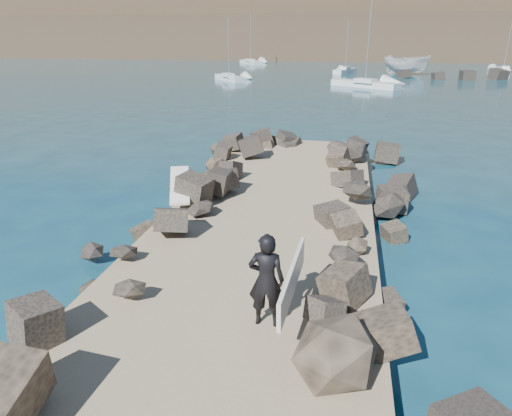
% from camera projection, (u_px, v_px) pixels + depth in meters
% --- Properties ---
extents(ground, '(800.00, 800.00, 0.00)m').
position_uv_depth(ground, '(263.00, 246.00, 12.74)').
color(ground, '#0F384C').
rests_on(ground, ground).
extents(jetty, '(6.00, 26.00, 0.60)m').
position_uv_depth(jetty, '(248.00, 270.00, 10.80)').
color(jetty, '#8C7759').
rests_on(jetty, ground).
extents(riprap_left, '(2.60, 22.00, 1.00)m').
position_uv_depth(riprap_left, '(142.00, 243.00, 11.72)').
color(riprap_left, black).
rests_on(riprap_left, ground).
extents(riprap_right, '(2.60, 22.00, 1.00)m').
position_uv_depth(riprap_right, '(373.00, 264.00, 10.66)').
color(riprap_right, black).
rests_on(riprap_right, ground).
extents(headland, '(360.00, 140.00, 32.00)m').
position_uv_depth(headland, '(380.00, 0.00, 151.75)').
color(headland, '#2D4919').
rests_on(headland, ground).
extents(surfboard_resting, '(1.32, 2.37, 0.08)m').
position_uv_depth(surfboard_resting, '(180.00, 188.00, 14.20)').
color(surfboard_resting, white).
rests_on(surfboard_resting, riprap_left).
extents(boat_imported, '(7.45, 6.15, 2.76)m').
position_uv_depth(boat_imported, '(406.00, 64.00, 66.14)').
color(boat_imported, silver).
rests_on(boat_imported, ground).
extents(surfer_with_board, '(0.89, 2.21, 1.78)m').
position_uv_depth(surfer_with_board, '(270.00, 280.00, 7.99)').
color(surfer_with_board, black).
rests_on(surfer_with_board, jetty).
extents(sailboat_c, '(7.63, 6.12, 9.65)m').
position_uv_depth(sailboat_c, '(365.00, 84.00, 50.36)').
color(sailboat_c, silver).
rests_on(sailboat_c, ground).
extents(sailboat_e, '(5.78, 7.65, 9.51)m').
position_uv_depth(sailboat_e, '(251.00, 62.00, 89.11)').
color(sailboat_e, silver).
rests_on(sailboat_e, ground).
extents(sailboat_a, '(4.95, 5.65, 7.54)m').
position_uv_depth(sailboat_a, '(229.00, 78.00, 57.25)').
color(sailboat_a, silver).
rests_on(sailboat_a, ground).
extents(sailboat_d, '(2.75, 6.75, 8.00)m').
position_uv_depth(sailboat_d, '(503.00, 70.00, 69.81)').
color(sailboat_d, silver).
rests_on(sailboat_d, ground).
extents(sailboat_b, '(3.52, 6.13, 7.43)m').
position_uv_depth(sailboat_b, '(345.00, 71.00, 68.08)').
color(sailboat_b, silver).
rests_on(sailboat_b, ground).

